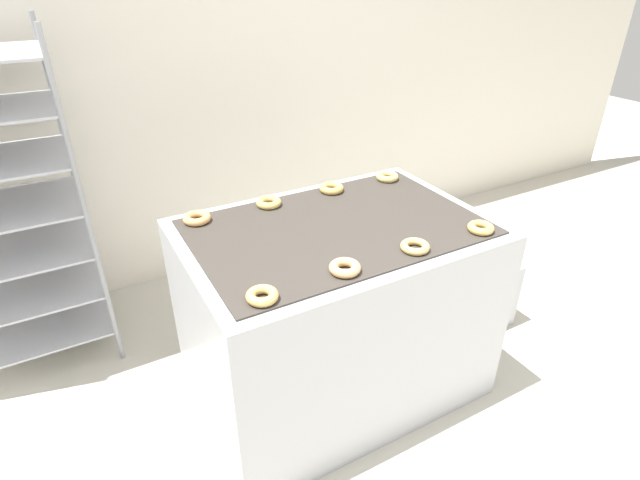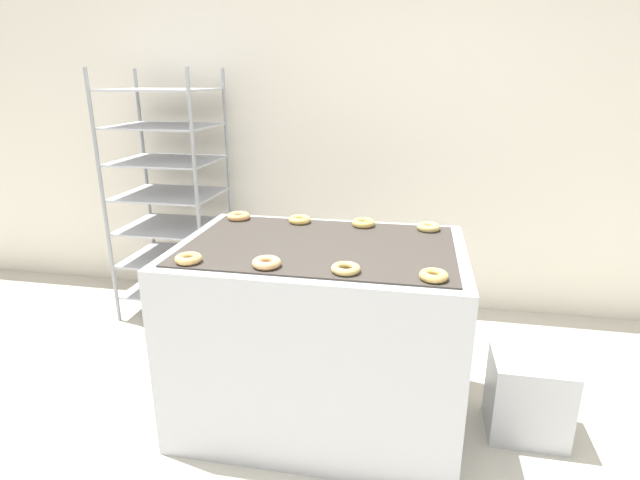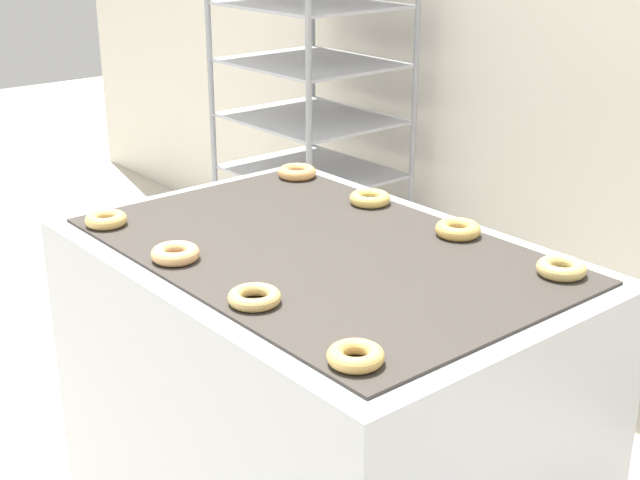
# 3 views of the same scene
# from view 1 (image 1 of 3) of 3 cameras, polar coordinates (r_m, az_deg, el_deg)

# --- Properties ---
(wall_back) EXTENTS (8.00, 0.05, 2.80)m
(wall_back) POSITION_cam_1_polar(r_m,az_deg,el_deg) (3.23, -11.75, 19.99)
(wall_back) COLOR silver
(wall_back) RESTS_ON ground_plane
(fryer_machine) EXTENTS (1.31, 0.90, 0.90)m
(fryer_machine) POSITION_cam_1_polar(r_m,az_deg,el_deg) (2.37, 1.78, -8.10)
(fryer_machine) COLOR #B7BABF
(fryer_machine) RESTS_ON ground_plane
(baking_rack_cart) EXTENTS (0.68, 0.58, 1.69)m
(baking_rack_cart) POSITION_cam_1_polar(r_m,az_deg,el_deg) (2.81, -32.25, 3.05)
(baking_rack_cart) COLOR gray
(baking_rack_cart) RESTS_ON ground_plane
(glaze_bin) EXTENTS (0.35, 0.30, 0.40)m
(glaze_bin) POSITION_cam_1_polar(r_m,az_deg,el_deg) (3.08, 17.66, -5.69)
(glaze_bin) COLOR #B7BABF
(glaze_bin) RESTS_ON ground_plane
(donut_near_left) EXTENTS (0.11, 0.11, 0.03)m
(donut_near_left) POSITION_cam_1_polar(r_m,az_deg,el_deg) (1.68, -6.63, -6.35)
(donut_near_left) COLOR #DCAF61
(donut_near_left) RESTS_ON fryer_machine
(donut_near_midleft) EXTENTS (0.12, 0.12, 0.03)m
(donut_near_midleft) POSITION_cam_1_polar(r_m,az_deg,el_deg) (1.81, 2.86, -3.18)
(donut_near_midleft) COLOR #ECB170
(donut_near_midleft) RESTS_ON fryer_machine
(donut_near_midright) EXTENTS (0.12, 0.12, 0.03)m
(donut_near_midright) POSITION_cam_1_polar(r_m,az_deg,el_deg) (1.98, 10.81, -0.74)
(donut_near_midright) COLOR tan
(donut_near_midright) RESTS_ON fryer_machine
(donut_near_right) EXTENTS (0.11, 0.11, 0.03)m
(donut_near_right) POSITION_cam_1_polar(r_m,az_deg,el_deg) (2.19, 17.90, 1.34)
(donut_near_right) COLOR #E0B15D
(donut_near_right) RESTS_ON fryer_machine
(donut_far_left) EXTENTS (0.12, 0.12, 0.03)m
(donut_far_left) POSITION_cam_1_polar(r_m,az_deg,el_deg) (2.22, -13.90, 2.45)
(donut_far_left) COLOR #ECA761
(donut_far_left) RESTS_ON fryer_machine
(donut_far_midleft) EXTENTS (0.12, 0.12, 0.03)m
(donut_far_midleft) POSITION_cam_1_polar(r_m,az_deg,el_deg) (2.32, -5.89, 4.30)
(donut_far_midleft) COLOR #E1BC5F
(donut_far_midleft) RESTS_ON fryer_machine
(donut_far_midright) EXTENTS (0.12, 0.12, 0.03)m
(donut_far_midright) POSITION_cam_1_polar(r_m,az_deg,el_deg) (2.45, 1.32, 5.95)
(donut_far_midright) COLOR #DEB05A
(donut_far_midright) RESTS_ON fryer_machine
(donut_far_right) EXTENTS (0.11, 0.11, 0.03)m
(donut_far_right) POSITION_cam_1_polar(r_m,az_deg,el_deg) (2.61, 7.71, 7.19)
(donut_far_right) COLOR #D7B96A
(donut_far_right) RESTS_ON fryer_machine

